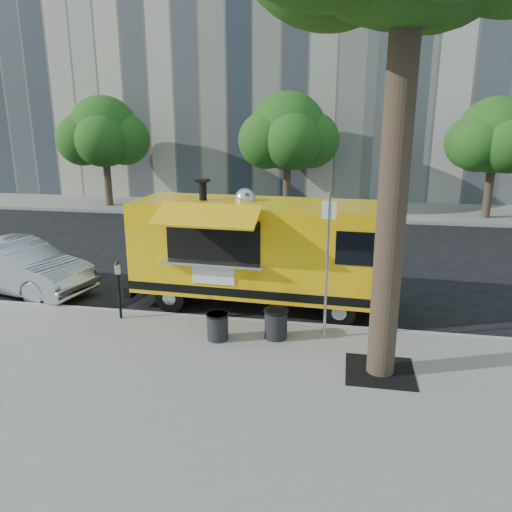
{
  "coord_description": "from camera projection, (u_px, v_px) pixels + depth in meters",
  "views": [
    {
      "loc": [
        1.88,
        -11.05,
        4.54
      ],
      "look_at": [
        -0.16,
        0.0,
        1.37
      ],
      "focal_mm": 35.0,
      "sensor_mm": 36.0,
      "label": 1
    }
  ],
  "objects": [
    {
      "name": "far_tree_b",
      "position": [
        288.0,
        131.0,
        23.17
      ],
      "size": [
        3.6,
        3.6,
        5.5
      ],
      "color": "#33261C",
      "rests_on": "far_sidewalk"
    },
    {
      "name": "sidewalk",
      "position": [
        221.0,
        397.0,
        8.21
      ],
      "size": [
        60.0,
        6.0,
        0.15
      ],
      "primitive_type": "cube",
      "color": "gray",
      "rests_on": "ground"
    },
    {
      "name": "sign_post",
      "position": [
        327.0,
        258.0,
        9.78
      ],
      "size": [
        0.28,
        0.06,
        3.0
      ],
      "color": "silver",
      "rests_on": "sidewalk"
    },
    {
      "name": "ground",
      "position": [
        262.0,
        311.0,
        12.02
      ],
      "size": [
        120.0,
        120.0,
        0.0
      ],
      "primitive_type": "plane",
      "color": "black",
      "rests_on": "ground"
    },
    {
      "name": "food_truck",
      "position": [
        257.0,
        250.0,
        11.96
      ],
      "size": [
        6.31,
        3.0,
        3.06
      ],
      "rotation": [
        0.0,
        0.0,
        -0.05
      ],
      "color": "yellow",
      "rests_on": "ground"
    },
    {
      "name": "tree_well",
      "position": [
        380.0,
        371.0,
        8.87
      ],
      "size": [
        1.2,
        1.2,
        0.02
      ],
      "primitive_type": "cube",
      "color": "black",
      "rests_on": "sidewalk"
    },
    {
      "name": "far_tree_a",
      "position": [
        104.0,
        132.0,
        24.38
      ],
      "size": [
        3.42,
        3.42,
        5.36
      ],
      "color": "#33261C",
      "rests_on": "far_sidewalk"
    },
    {
      "name": "curb",
      "position": [
        255.0,
        323.0,
        11.12
      ],
      "size": [
        60.0,
        0.14,
        0.16
      ],
      "primitive_type": "cube",
      "color": "#999993",
      "rests_on": "ground"
    },
    {
      "name": "far_sidewalk",
      "position": [
        308.0,
        209.0,
        24.77
      ],
      "size": [
        60.0,
        5.0,
        0.15
      ],
      "primitive_type": "cube",
      "color": "gray",
      "rests_on": "ground"
    },
    {
      "name": "trash_bin_left",
      "position": [
        276.0,
        323.0,
        10.14
      ],
      "size": [
        0.5,
        0.5,
        0.61
      ],
      "color": "black",
      "rests_on": "sidewalk"
    },
    {
      "name": "trash_bin_right",
      "position": [
        218.0,
        326.0,
        10.08
      ],
      "size": [
        0.46,
        0.46,
        0.56
      ],
      "color": "black",
      "rests_on": "sidewalk"
    },
    {
      "name": "parking_meter",
      "position": [
        118.0,
        283.0,
        11.0
      ],
      "size": [
        0.11,
        0.11,
        1.33
      ],
      "color": "black",
      "rests_on": "sidewalk"
    },
    {
      "name": "far_tree_c",
      "position": [
        496.0,
        136.0,
        21.35
      ],
      "size": [
        3.24,
        3.24,
        5.21
      ],
      "color": "#33261C",
      "rests_on": "far_sidewalk"
    },
    {
      "name": "sedan",
      "position": [
        17.0,
        267.0,
        13.15
      ],
      "size": [
        4.45,
        2.38,
        1.39
      ],
      "primitive_type": "imported",
      "rotation": [
        0.0,
        0.0,
        1.35
      ],
      "color": "#B1B2B8",
      "rests_on": "ground"
    }
  ]
}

